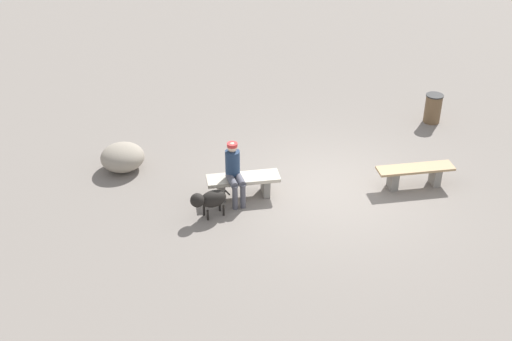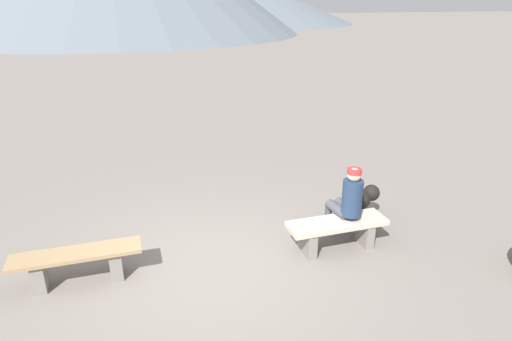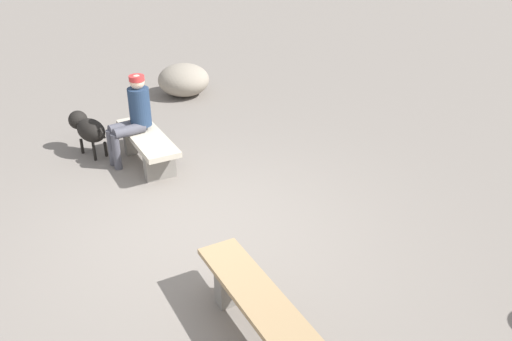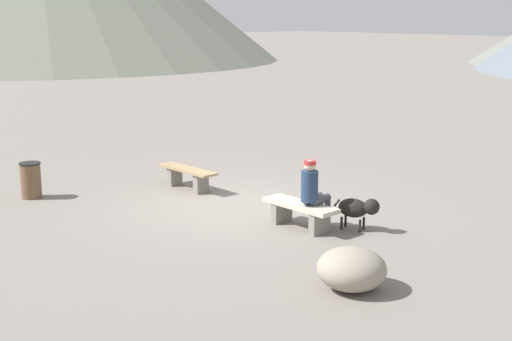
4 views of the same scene
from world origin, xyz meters
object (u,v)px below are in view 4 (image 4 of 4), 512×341
(bench_left, at_px, (187,175))
(boulder, at_px, (352,269))
(trash_bin, at_px, (31,180))
(bench_right, at_px, (300,211))
(dog, at_px, (358,208))
(seated_person, at_px, (313,190))

(bench_left, relative_size, boulder, 1.71)
(bench_left, xyz_separation_m, trash_bin, (-1.50, -2.88, 0.06))
(bench_right, height_order, dog, dog)
(bench_left, distance_m, bench_right, 3.64)
(bench_right, relative_size, dog, 1.86)
(bench_left, height_order, trash_bin, trash_bin)
(bench_right, relative_size, trash_bin, 2.04)
(bench_right, height_order, boulder, boulder)
(seated_person, distance_m, trash_bin, 6.06)
(seated_person, relative_size, trash_bin, 1.71)
(dog, relative_size, trash_bin, 1.10)
(trash_bin, xyz_separation_m, boulder, (7.64, 1.28, -0.08))
(bench_left, relative_size, dog, 2.03)
(seated_person, height_order, dog, seated_person)
(bench_left, relative_size, seated_person, 1.30)
(seated_person, xyz_separation_m, boulder, (2.31, -1.57, -0.42))
(seated_person, bearing_deg, trash_bin, -160.95)
(bench_left, xyz_separation_m, seated_person, (3.84, -0.02, 0.41))
(trash_bin, bearing_deg, seated_person, 28.18)
(bench_left, distance_m, trash_bin, 3.24)
(dog, xyz_separation_m, trash_bin, (-5.89, -3.41, -0.03))
(bench_right, distance_m, seated_person, 0.46)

